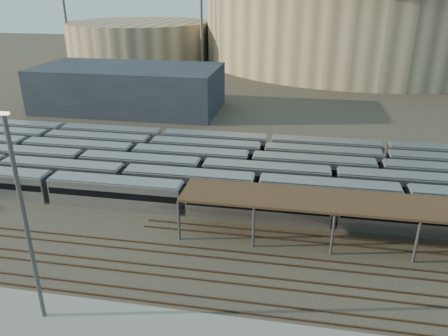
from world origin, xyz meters
TOP-DOWN VIEW (x-y plane):
  - ground at (0.00, 0.00)m, footprint 420.00×420.00m
  - subway_trains at (-0.37, 18.50)m, footprint 131.08×23.90m
  - empty_tracks at (0.00, -5.00)m, footprint 170.00×9.62m
  - stadium at (25.00, 140.00)m, footprint 124.00×124.00m
  - secondary_arena at (-60.00, 130.00)m, footprint 56.00×56.00m
  - service_building at (-35.00, 55.00)m, footprint 42.00×20.00m
  - floodlight_0 at (-30.00, 110.00)m, footprint 4.00×1.00m
  - floodlight_1 at (-85.00, 120.00)m, footprint 4.00×1.00m
  - floodlight_3 at (-10.00, 160.00)m, footprint 4.00×1.00m
  - yard_light_pole at (-16.38, -13.32)m, footprint 0.82×0.36m

SIDE VIEW (x-z plane):
  - ground at x=0.00m, z-range 0.00..0.00m
  - empty_tracks at x=0.00m, z-range 0.00..0.18m
  - subway_trains at x=-0.37m, z-range 0.00..3.60m
  - service_building at x=-35.00m, z-range 0.00..10.00m
  - secondary_arena at x=-60.00m, z-range 0.00..14.00m
  - yard_light_pole at x=-16.38m, z-range 0.28..18.90m
  - stadium at x=25.00m, z-range 0.22..32.72m
  - floodlight_0 at x=-30.00m, z-range 1.45..39.85m
  - floodlight_1 at x=-85.00m, z-range 1.45..39.85m
  - floodlight_3 at x=-10.00m, z-range 1.45..39.85m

